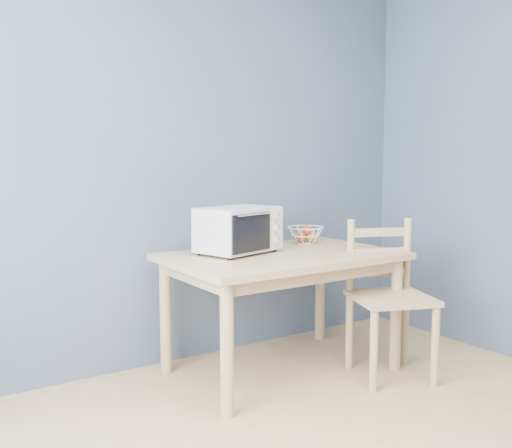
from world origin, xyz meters
TOP-DOWN VIEW (x-y plane):
  - room at (0.00, 0.00)m, footprint 4.01×4.51m
  - dining_table at (0.57, 1.70)m, footprint 1.40×0.90m
  - toaster_oven at (0.32, 1.84)m, footprint 0.55×0.47m
  - fruit_basket at (0.95, 1.95)m, footprint 0.29×0.29m
  - dining_chair at (1.07, 1.29)m, footprint 0.58×0.58m

SIDE VIEW (x-z plane):
  - dining_chair at x=1.07m, z-range -0.01..0.95m
  - dining_table at x=0.57m, z-range 0.27..1.02m
  - fruit_basket at x=0.95m, z-range 0.75..0.88m
  - toaster_oven at x=0.32m, z-range 0.76..1.04m
  - room at x=0.00m, z-range -0.01..2.61m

